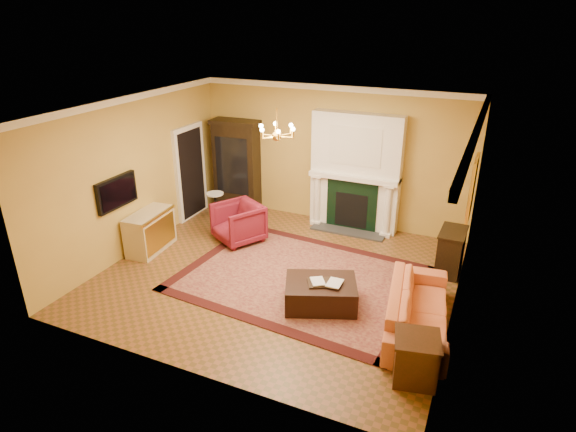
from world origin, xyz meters
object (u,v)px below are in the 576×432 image
Objects in this scene: china_cabinet at (237,168)px; console_table at (451,253)px; pedestal_table at (216,205)px; commode at (150,231)px; wingback_armchair at (238,221)px; end_table at (415,360)px; leather_ottoman at (321,293)px; coral_sofa at (419,303)px.

china_cabinet reaches higher than console_table.
commode is at bearing -104.67° from pedestal_table.
wingback_armchair is 1.46× the size of end_table.
china_cabinet reaches higher than leather_ottoman.
commode is at bearing 150.91° from leather_ottoman.
coral_sofa is 1.95× the size of leather_ottoman.
coral_sofa reaches higher than console_table.
console_table is (4.99, -1.12, -0.62)m from china_cabinet.
wingback_armchair is at bearing 125.36° from leather_ottoman.
commode is at bearing 163.91° from end_table.
wingback_armchair is at bearing 147.15° from end_table.
end_table is (4.93, -4.17, -0.71)m from china_cabinet.
coral_sofa is at bearing -94.99° from console_table.
console_table is at bearing -14.66° from coral_sofa.
console_table is 2.63m from leather_ottoman.
commode is at bearing -112.73° from wingback_armchair.
wingback_armchair is at bearing -172.18° from console_table.
coral_sofa is (5.28, -0.44, 0.03)m from commode.
leather_ottoman is (2.37, -1.53, -0.22)m from wingback_armchair.
end_table is (5.45, -1.57, -0.09)m from commode.
commode is 5.70m from console_table.
end_table is at bearing -43.70° from china_cabinet.
commode reaches higher than leather_ottoman.
china_cabinet is 1.09m from pedestal_table.
pedestal_table is at bearing -98.08° from china_cabinet.
china_cabinet is 5.15m from console_table.
leather_ottoman is (-1.75, -1.96, -0.17)m from console_table.
commode is 1.34× the size of console_table.
commode is 5.67m from end_table.
china_cabinet is 5.68m from coral_sofa.
wingback_armchair is at bearing -63.98° from china_cabinet.
end_table is at bearing -21.02° from commode.
wingback_armchair reaches higher than end_table.
commode is at bearing 77.40° from coral_sofa.
china_cabinet is 6.50m from end_table.
end_table is at bearing -33.21° from pedestal_table.
end_table is at bearing -54.56° from leather_ottoman.
china_cabinet is at bearing 139.81° from end_table.
coral_sofa is at bearing -20.21° from leather_ottoman.
coral_sofa is at bearing 98.58° from end_table.
console_table is at bearing 10.07° from commode.
wingback_armchair is (0.88, -1.55, -0.57)m from china_cabinet.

